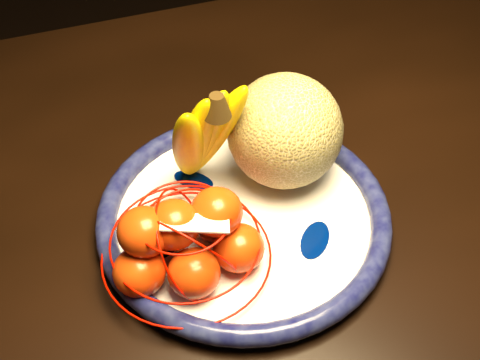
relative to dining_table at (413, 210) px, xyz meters
name	(u,v)px	position (x,y,z in m)	size (l,w,h in m)	color
dining_table	(413,210)	(0.00, 0.00, 0.00)	(1.73, 1.17, 0.81)	black
fruit_bowl	(244,217)	(-0.26, 0.02, 0.10)	(0.36, 0.36, 0.03)	white
cantaloupe	(285,131)	(-0.18, 0.07, 0.17)	(0.14, 0.14, 0.14)	olive
banana_bunch	(201,133)	(-0.28, 0.09, 0.19)	(0.12, 0.12, 0.18)	#EBD100
mandarin_bag	(185,239)	(-0.35, -0.01, 0.14)	(0.24, 0.24, 0.12)	#FF5413
price_tag	(195,223)	(-0.34, -0.03, 0.18)	(0.07, 0.03, 0.00)	white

